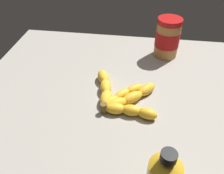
# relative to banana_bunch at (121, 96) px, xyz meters

# --- Properties ---
(ground_plane) EXTENTS (0.90, 0.79, 0.04)m
(ground_plane) POSITION_rel_banana_bunch_xyz_m (-0.04, 0.05, -0.04)
(ground_plane) COLOR gray
(banana_bunch) EXTENTS (0.22, 0.21, 0.04)m
(banana_bunch) POSITION_rel_banana_bunch_xyz_m (0.00, 0.00, 0.00)
(banana_bunch) COLOR gold
(banana_bunch) RESTS_ON ground_plane
(peanut_butter_jar) EXTENTS (0.09, 0.09, 0.15)m
(peanut_butter_jar) POSITION_rel_banana_bunch_xyz_m (0.15, 0.30, 0.06)
(peanut_butter_jar) COLOR #B27238
(peanut_butter_jar) RESTS_ON ground_plane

